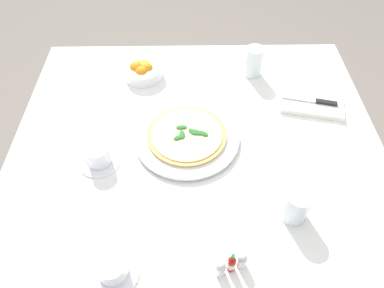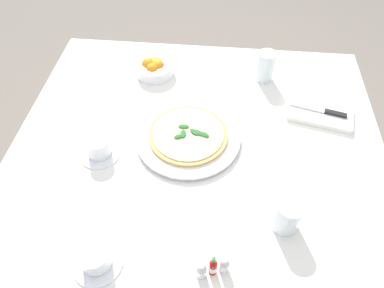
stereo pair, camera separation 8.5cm
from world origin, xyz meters
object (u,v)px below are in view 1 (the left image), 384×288
Objects in this scene: napkin_folded at (312,103)px; pepper_shaker at (242,261)px; pizza_plate at (187,137)px; water_glass_near_right at (296,206)px; water_glass_back_corner at (253,63)px; pizza at (187,134)px; dinner_knife at (312,100)px; coffee_cup_left_edge at (98,156)px; citrus_bowl at (143,71)px; coffee_cup_center_back at (112,269)px; hot_sauce_bottle at (231,263)px; salt_shaker at (220,269)px.

napkin_folded is 4.32× the size of pepper_shaker.
water_glass_near_right is at bearing 135.86° from pizza_plate.
pizza_plate is 0.43m from water_glass_back_corner.
pizza is 0.48m from dinner_knife.
water_glass_near_right is at bearing -138.69° from pepper_shaker.
pepper_shaker is at bearing 140.72° from coffee_cup_left_edge.
napkin_folded is at bearing 164.25° from citrus_bowl.
coffee_cup_center_back is 0.53× the size of napkin_folded.
hot_sauce_bottle is at bearing 137.91° from coffee_cup_left_edge.
pizza_plate is 0.38m from citrus_bowl.
pepper_shaker is (-0.41, 0.34, -0.01)m from coffee_cup_left_edge.
pepper_shaker is (0.32, 0.59, 0.00)m from dinner_knife.
pizza_plate is 1.43× the size of napkin_folded.
napkin_folded is 1.62× the size of citrus_bowl.
dinner_knife is (-0.45, -0.16, 0.01)m from pizza_plate.
coffee_cup_left_edge is at bearing 18.16° from pizza.
pizza is at bearing 52.76° from water_glass_back_corner.
citrus_bowl is 0.82m from hot_sauce_bottle.
water_glass_back_corner is 0.78m from pepper_shaker.
coffee_cup_center_back is at bearing 57.76° from dinner_knife.
pizza_plate is 0.45m from hot_sauce_bottle.
water_glass_back_corner reaches higher than water_glass_near_right.
citrus_bowl is 2.67× the size of salt_shaker.
pizza is at bearing 31.89° from napkin_folded.
water_glass_near_right reaches higher than salt_shaker.
coffee_cup_left_edge is at bearing -18.97° from water_glass_near_right.
dinner_knife is 3.44× the size of salt_shaker.
hot_sauce_bottle reaches higher than pepper_shaker.
coffee_cup_left_edge is at bearing 31.50° from napkin_folded.
water_glass_back_corner is (-0.26, -0.34, 0.04)m from pizza_plate.
salt_shaker is at bearing 71.03° from napkin_folded.
dinner_knife is at bearing -109.19° from water_glass_near_right.
coffee_cup_center_back is at bearing 67.18° from pizza_plate.
water_glass_near_right is at bearing -143.36° from salt_shaker.
water_glass_near_right is (-0.30, 0.29, 0.04)m from pizza_plate.
napkin_folded is at bearing -160.82° from pizza_plate.
citrus_bowl is at bearing -63.04° from pizza_plate.
hot_sauce_bottle is at bearing 38.70° from water_glass_near_right.
dinner_knife is at bearing -118.25° from pepper_shaker.
pepper_shaker reaches higher than pizza_plate.
citrus_bowl reaches higher than dinner_knife.
pizza_plate is 2.68× the size of coffee_cup_center_back.
hot_sauce_bottle reaches higher than pizza_plate.
coffee_cup_center_back is 2.31× the size of salt_shaker.
dinner_knife is 0.67m from pepper_shaker.
napkin_folded is (-0.64, -0.60, -0.02)m from coffee_cup_center_back.
water_glass_near_right is 0.42× the size of napkin_folded.
water_glass_near_right reaches higher than pepper_shaker.
coffee_cup_center_back is 1.09× the size of water_glass_back_corner.
pepper_shaker is at bearing -160.35° from hot_sauce_bottle.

